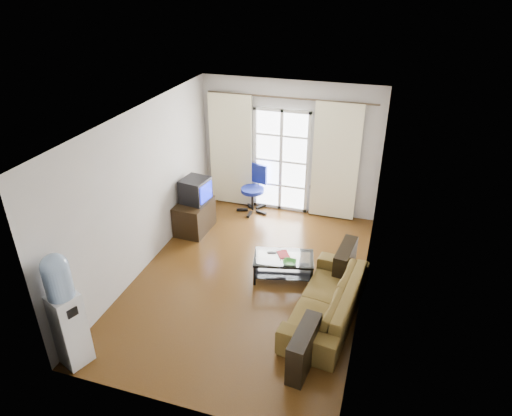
{
  "coord_description": "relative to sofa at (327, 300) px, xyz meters",
  "views": [
    {
      "loc": [
        1.93,
        -5.79,
        4.56
      ],
      "look_at": [
        0.01,
        0.35,
        1.14
      ],
      "focal_mm": 32.0,
      "sensor_mm": 36.0,
      "label": 1
    }
  ],
  "objects": [
    {
      "name": "sofa",
      "position": [
        0.0,
        0.0,
        0.0
      ],
      "size": [
        2.24,
        1.27,
        0.6
      ],
      "primitive_type": "imported",
      "rotation": [
        0.0,
        0.0,
        -1.69
      ],
      "color": "olive",
      "rests_on": "floor"
    },
    {
      "name": "wall_left",
      "position": [
        -3.16,
        0.53,
        1.05
      ],
      "size": [
        0.02,
        5.2,
        2.7
      ],
      "primitive_type": "cube",
      "color": "beige",
      "rests_on": "floor"
    },
    {
      "name": "curtain_right",
      "position": [
        -0.41,
        3.01,
        0.9
      ],
      "size": [
        0.9,
        0.07,
        2.35
      ],
      "primitive_type": "cube",
      "color": "#FFF9CD",
      "rests_on": "curtain_rod"
    },
    {
      "name": "curtain_left",
      "position": [
        -2.56,
        3.01,
        0.9
      ],
      "size": [
        0.9,
        0.07,
        2.35
      ],
      "primitive_type": "cube",
      "color": "#FFF9CD",
      "rests_on": "curtain_rod"
    },
    {
      "name": "ceiling",
      "position": [
        -1.36,
        0.53,
        2.4
      ],
      "size": [
        5.2,
        5.2,
        0.0
      ],
      "primitive_type": "plane",
      "rotation": [
        3.14,
        0.0,
        0.0
      ],
      "color": "white",
      "rests_on": "wall_back"
    },
    {
      "name": "wall_front",
      "position": [
        -1.36,
        -2.07,
        1.05
      ],
      "size": [
        3.6,
        0.02,
        2.7
      ],
      "primitive_type": "cube",
      "color": "beige",
      "rests_on": "floor"
    },
    {
      "name": "wall_back",
      "position": [
        -1.36,
        3.13,
        1.05
      ],
      "size": [
        3.6,
        0.02,
        2.7
      ],
      "primitive_type": "cube",
      "color": "beige",
      "rests_on": "floor"
    },
    {
      "name": "tv_stand",
      "position": [
        -2.85,
        1.71,
        -0.0
      ],
      "size": [
        0.57,
        0.83,
        0.6
      ],
      "primitive_type": "cube",
      "rotation": [
        0.0,
        0.0,
        -0.04
      ],
      "color": "black",
      "rests_on": "floor"
    },
    {
      "name": "floor",
      "position": [
        -1.36,
        0.53,
        -0.3
      ],
      "size": [
        5.2,
        5.2,
        0.0
      ],
      "primitive_type": "plane",
      "color": "#523413",
      "rests_on": "ground"
    },
    {
      "name": "radiator",
      "position": [
        -0.56,
        3.03,
        0.03
      ],
      "size": [
        0.64,
        0.12,
        0.64
      ],
      "primitive_type": "cube",
      "color": "gray",
      "rests_on": "floor"
    },
    {
      "name": "task_chair",
      "position": [
        -2.01,
        2.81,
        -0.01
      ],
      "size": [
        0.84,
        0.84,
        0.99
      ],
      "rotation": [
        0.0,
        0.0,
        -0.3
      ],
      "color": "black",
      "rests_on": "floor"
    },
    {
      "name": "french_door",
      "position": [
        -1.51,
        3.07,
        0.78
      ],
      "size": [
        1.16,
        0.06,
        2.15
      ],
      "color": "white",
      "rests_on": "wall_back"
    },
    {
      "name": "curtain_rod",
      "position": [
        -1.36,
        3.03,
        2.08
      ],
      "size": [
        3.3,
        0.04,
        0.04
      ],
      "primitive_type": "cylinder",
      "rotation": [
        0.0,
        1.57,
        0.0
      ],
      "color": "#4C3F2D",
      "rests_on": "wall_back"
    },
    {
      "name": "crt_tv",
      "position": [
        -2.85,
        1.79,
        0.53
      ],
      "size": [
        0.56,
        0.56,
        0.46
      ],
      "rotation": [
        0.0,
        0.0,
        -0.14
      ],
      "color": "black",
      "rests_on": "tv_stand"
    },
    {
      "name": "book",
      "position": [
        -0.93,
        0.75,
        0.1
      ],
      "size": [
        0.37,
        0.37,
        0.02
      ],
      "primitive_type": "imported",
      "rotation": [
        0.0,
        0.0,
        0.53
      ],
      "color": "maroon",
      "rests_on": "coffee_table"
    },
    {
      "name": "water_cooler",
      "position": [
        -2.96,
        -1.82,
        0.56
      ],
      "size": [
        0.43,
        0.43,
        1.65
      ],
      "rotation": [
        0.0,
        0.0,
        -0.36
      ],
      "color": "white",
      "rests_on": "floor"
    },
    {
      "name": "remote",
      "position": [
        -1.05,
        0.79,
        0.1
      ],
      "size": [
        0.16,
        0.09,
        0.02
      ],
      "primitive_type": "cube",
      "rotation": [
        0.0,
        0.0,
        0.29
      ],
      "color": "black",
      "rests_on": "coffee_table"
    },
    {
      "name": "coffee_table",
      "position": [
        -0.83,
        0.73,
        -0.05
      ],
      "size": [
        1.06,
        0.75,
        0.39
      ],
      "rotation": [
        0.0,
        0.0,
        0.22
      ],
      "color": "silver",
      "rests_on": "floor"
    },
    {
      "name": "wall_right",
      "position": [
        0.44,
        0.53,
        1.05
      ],
      "size": [
        0.02,
        5.2,
        2.7
      ],
      "primitive_type": "cube",
      "color": "beige",
      "rests_on": "floor"
    },
    {
      "name": "bowl",
      "position": [
        -0.7,
        0.58,
        0.12
      ],
      "size": [
        0.22,
        0.22,
        0.05
      ],
      "primitive_type": "imported",
      "rotation": [
        0.0,
        0.0,
        0.02
      ],
      "color": "#369658",
      "rests_on": "coffee_table"
    }
  ]
}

